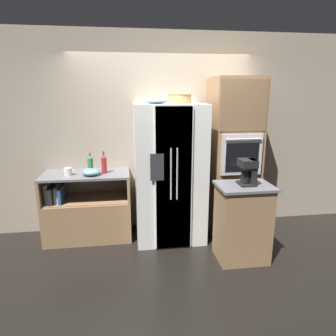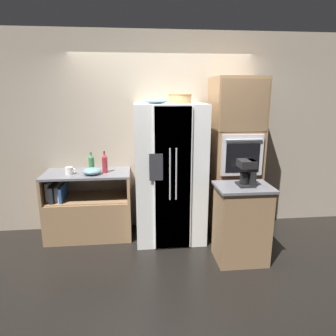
{
  "view_description": "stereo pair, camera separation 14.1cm",
  "coord_description": "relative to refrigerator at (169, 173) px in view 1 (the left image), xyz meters",
  "views": [
    {
      "loc": [
        -0.5,
        -3.83,
        1.98
      ],
      "look_at": [
        0.03,
        -0.05,
        1.02
      ],
      "focal_mm": 32.0,
      "sensor_mm": 36.0,
      "label": 1
    },
    {
      "loc": [
        -0.36,
        -3.85,
        1.98
      ],
      "look_at": [
        0.03,
        -0.05,
        1.02
      ],
      "focal_mm": 32.0,
      "sensor_mm": 36.0,
      "label": 2
    }
  ],
  "objects": [
    {
      "name": "ground_plane",
      "position": [
        -0.06,
        -0.04,
        -0.92
      ],
      "size": [
        20.0,
        20.0,
        0.0
      ],
      "primitive_type": "plane",
      "color": "black"
    },
    {
      "name": "wall_back",
      "position": [
        -0.06,
        0.42,
        0.48
      ],
      "size": [
        12.0,
        0.06,
        2.8
      ],
      "color": "tan",
      "rests_on": "ground_plane"
    },
    {
      "name": "counter_left",
      "position": [
        -1.13,
        0.11,
        -0.58
      ],
      "size": [
        1.16,
        0.57,
        0.93
      ],
      "color": "#93704C",
      "rests_on": "ground_plane"
    },
    {
      "name": "refrigerator",
      "position": [
        0.0,
        0.0,
        0.0
      ],
      "size": [
        0.92,
        0.81,
        1.85
      ],
      "color": "silver",
      "rests_on": "ground_plane"
    },
    {
      "name": "wall_oven",
      "position": [
        0.92,
        0.08,
        0.17
      ],
      "size": [
        0.66,
        0.67,
        2.18
      ],
      "color": "#93704C",
      "rests_on": "ground_plane"
    },
    {
      "name": "island_counter",
      "position": [
        0.78,
        -0.72,
        -0.45
      ],
      "size": [
        0.64,
        0.49,
        0.94
      ],
      "color": "#93704C",
      "rests_on": "ground_plane"
    },
    {
      "name": "wicker_basket",
      "position": [
        0.13,
        -0.06,
        0.99
      ],
      "size": [
        0.3,
        0.3,
        0.13
      ],
      "color": "tan",
      "rests_on": "refrigerator"
    },
    {
      "name": "fruit_bowl",
      "position": [
        -0.18,
        -0.04,
        0.96
      ],
      "size": [
        0.29,
        0.29,
        0.07
      ],
      "color": "#668C99",
      "rests_on": "refrigerator"
    },
    {
      "name": "bottle_tall",
      "position": [
        -0.87,
        0.09,
        0.13
      ],
      "size": [
        0.07,
        0.07,
        0.3
      ],
      "color": "maroon",
      "rests_on": "counter_left"
    },
    {
      "name": "bottle_short",
      "position": [
        -1.06,
        0.19,
        0.12
      ],
      "size": [
        0.07,
        0.07,
        0.26
      ],
      "color": "#33723F",
      "rests_on": "counter_left"
    },
    {
      "name": "mug",
      "position": [
        -1.33,
        0.05,
        0.05
      ],
      "size": [
        0.13,
        0.1,
        0.1
      ],
      "color": "silver",
      "rests_on": "counter_left"
    },
    {
      "name": "mixing_bowl",
      "position": [
        -1.03,
        0.01,
        0.05
      ],
      "size": [
        0.24,
        0.24,
        0.09
      ],
      "color": "#668C99",
      "rests_on": "counter_left"
    },
    {
      "name": "coffee_maker",
      "position": [
        0.82,
        -0.71,
        0.18
      ],
      "size": [
        0.18,
        0.21,
        0.3
      ],
      "color": "black",
      "rests_on": "island_counter"
    }
  ]
}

